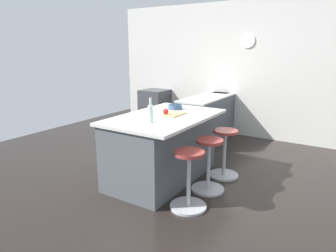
{
  "coord_description": "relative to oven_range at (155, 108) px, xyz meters",
  "views": [
    {
      "loc": [
        3.46,
        2.26,
        1.85
      ],
      "look_at": [
        0.02,
        0.08,
        0.8
      ],
      "focal_mm": 32.35,
      "sensor_mm": 36.0,
      "label": 1
    }
  ],
  "objects": [
    {
      "name": "fruit_bowl",
      "position": [
        2.06,
        1.81,
        0.54
      ],
      "size": [
        0.22,
        0.22,
        0.07
      ],
      "color": "#334C6B",
      "rests_on": "kitchen_island"
    },
    {
      "name": "water_bottle",
      "position": [
        2.96,
        2.0,
        0.63
      ],
      "size": [
        0.06,
        0.06,
        0.31
      ],
      "color": "silver",
      "rests_on": "kitchen_island"
    },
    {
      "name": "sink_cabinet",
      "position": [
        -0.0,
        1.62,
        0.02
      ],
      "size": [
        2.53,
        0.6,
        1.19
      ],
      "color": "#4C5156",
      "rests_on": "ground_plane"
    },
    {
      "name": "oven_range",
      "position": [
        0.0,
        0.0,
        0.0
      ],
      "size": [
        0.6,
        0.61,
        0.88
      ],
      "color": "#38383D",
      "rests_on": "ground_plane"
    },
    {
      "name": "stool_middle",
      "position": [
        2.53,
        2.62,
        -0.1
      ],
      "size": [
        0.44,
        0.44,
        0.71
      ],
      "color": "#B7B7BC",
      "rests_on": "ground_plane"
    },
    {
      "name": "kitchen_island",
      "position": [
        2.53,
        1.89,
        0.04
      ],
      "size": [
        1.74,
        1.11,
        0.94
      ],
      "color": "#4C5156",
      "rests_on": "ground_plane"
    },
    {
      "name": "interior_partition_left",
      "position": [
        -0.35,
        1.9,
        0.96
      ],
      "size": [
        0.15,
        5.81,
        2.79
      ],
      "color": "beige",
      "rests_on": "ground_plane"
    },
    {
      "name": "ground_plane",
      "position": [
        2.51,
        1.9,
        -0.44
      ],
      "size": [
        7.56,
        7.56,
        0.0
      ],
      "primitive_type": "plane",
      "color": "black"
    },
    {
      "name": "stool_by_window",
      "position": [
        1.99,
        2.62,
        -0.1
      ],
      "size": [
        0.44,
        0.44,
        0.71
      ],
      "color": "#B7B7BC",
      "rests_on": "ground_plane"
    },
    {
      "name": "cutting_board",
      "position": [
        2.42,
        2.0,
        0.51
      ],
      "size": [
        0.36,
        0.24,
        0.02
      ],
      "primitive_type": "cube",
      "color": "tan",
      "rests_on": "kitchen_island"
    },
    {
      "name": "apple_red",
      "position": [
        2.52,
        1.94,
        0.57
      ],
      "size": [
        0.08,
        0.08,
        0.08
      ],
      "primitive_type": "sphere",
      "color": "red",
      "rests_on": "cutting_board"
    },
    {
      "name": "stool_near_camera",
      "position": [
        3.08,
        2.62,
        -0.1
      ],
      "size": [
        0.44,
        0.44,
        0.71
      ],
      "color": "#B7B7BC",
      "rests_on": "ground_plane"
    }
  ]
}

